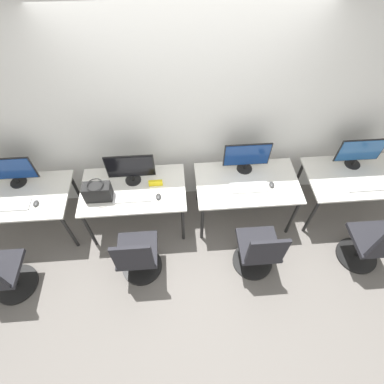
{
  "coord_description": "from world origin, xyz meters",
  "views": [
    {
      "loc": [
        -0.14,
        -1.82,
        3.43
      ],
      "look_at": [
        0.0,
        0.14,
        0.85
      ],
      "focal_mm": 28.0,
      "sensor_mm": 36.0,
      "label": 1
    }
  ],
  "objects_px": {
    "office_chair_left": "(138,257)",
    "mouse_right": "(272,185)",
    "handbag": "(98,192)",
    "monitor_right": "(247,156)",
    "keyboard_far_right": "(364,186)",
    "office_chair_far_right": "(372,246)",
    "monitor_far_left": "(10,170)",
    "office_chair_far_left": "(0,277)",
    "keyboard_far_left": "(10,205)",
    "mouse_left": "(158,197)",
    "keyboard_left": "(132,197)",
    "office_chair_right": "(258,252)",
    "monitor_far_right": "(360,152)",
    "keyboard_right": "(249,187)",
    "mouse_far_left": "(36,203)",
    "monitor_left": "(130,168)"
  },
  "relations": [
    {
      "from": "office_chair_left",
      "to": "mouse_right",
      "type": "distance_m",
      "value": 1.74
    },
    {
      "from": "handbag",
      "to": "monitor_right",
      "type": "bearing_deg",
      "value": 10.58
    },
    {
      "from": "keyboard_far_right",
      "to": "office_chair_far_right",
      "type": "height_order",
      "value": "office_chair_far_right"
    },
    {
      "from": "monitor_far_left",
      "to": "office_chair_far_left",
      "type": "relative_size",
      "value": 0.61
    },
    {
      "from": "keyboard_far_left",
      "to": "office_chair_far_left",
      "type": "height_order",
      "value": "office_chair_far_left"
    },
    {
      "from": "mouse_left",
      "to": "office_chair_far_right",
      "type": "height_order",
      "value": "office_chair_far_right"
    },
    {
      "from": "keyboard_left",
      "to": "office_chair_right",
      "type": "distance_m",
      "value": 1.55
    },
    {
      "from": "monitor_far_left",
      "to": "handbag",
      "type": "height_order",
      "value": "monitor_far_left"
    },
    {
      "from": "monitor_right",
      "to": "monitor_far_right",
      "type": "distance_m",
      "value": 1.34
    },
    {
      "from": "keyboard_right",
      "to": "handbag",
      "type": "bearing_deg",
      "value": -179.34
    },
    {
      "from": "keyboard_right",
      "to": "keyboard_left",
      "type": "bearing_deg",
      "value": -178.46
    },
    {
      "from": "mouse_left",
      "to": "monitor_far_left",
      "type": "bearing_deg",
      "value": 168.26
    },
    {
      "from": "mouse_far_left",
      "to": "mouse_left",
      "type": "height_order",
      "value": "same"
    },
    {
      "from": "monitor_right",
      "to": "keyboard_right",
      "type": "xyz_separation_m",
      "value": [
        0.0,
        -0.3,
        -0.2
      ]
    },
    {
      "from": "keyboard_far_left",
      "to": "office_chair_far_right",
      "type": "relative_size",
      "value": 0.48
    },
    {
      "from": "keyboard_left",
      "to": "office_chair_left",
      "type": "distance_m",
      "value": 0.68
    },
    {
      "from": "mouse_far_left",
      "to": "office_chair_far_right",
      "type": "xyz_separation_m",
      "value": [
        3.73,
        -0.62,
        -0.35
      ]
    },
    {
      "from": "keyboard_far_left",
      "to": "monitor_far_right",
      "type": "bearing_deg",
      "value": 4.69
    },
    {
      "from": "monitor_far_right",
      "to": "keyboard_right",
      "type": "bearing_deg",
      "value": -168.4
    },
    {
      "from": "mouse_right",
      "to": "handbag",
      "type": "bearing_deg",
      "value": -178.98
    },
    {
      "from": "monitor_left",
      "to": "handbag",
      "type": "distance_m",
      "value": 0.44
    },
    {
      "from": "mouse_far_left",
      "to": "keyboard_far_right",
      "type": "height_order",
      "value": "mouse_far_left"
    },
    {
      "from": "monitor_far_left",
      "to": "office_chair_far_right",
      "type": "bearing_deg",
      "value": -13.37
    },
    {
      "from": "office_chair_right",
      "to": "monitor_far_right",
      "type": "relative_size",
      "value": 1.65
    },
    {
      "from": "mouse_left",
      "to": "keyboard_far_right",
      "type": "bearing_deg",
      "value": -0.39
    },
    {
      "from": "monitor_far_right",
      "to": "office_chair_left",
      "type": "bearing_deg",
      "value": -161.34
    },
    {
      "from": "monitor_right",
      "to": "office_chair_far_right",
      "type": "relative_size",
      "value": 0.61
    },
    {
      "from": "monitor_far_left",
      "to": "mouse_right",
      "type": "height_order",
      "value": "monitor_far_left"
    },
    {
      "from": "monitor_right",
      "to": "handbag",
      "type": "relative_size",
      "value": 1.82
    },
    {
      "from": "keyboard_left",
      "to": "monitor_right",
      "type": "xyz_separation_m",
      "value": [
        1.34,
        0.34,
        0.2
      ]
    },
    {
      "from": "keyboard_far_right",
      "to": "handbag",
      "type": "bearing_deg",
      "value": 178.93
    },
    {
      "from": "keyboard_left",
      "to": "keyboard_right",
      "type": "bearing_deg",
      "value": 1.54
    },
    {
      "from": "office_chair_left",
      "to": "keyboard_right",
      "type": "height_order",
      "value": "office_chair_left"
    },
    {
      "from": "mouse_far_left",
      "to": "office_chair_right",
      "type": "xyz_separation_m",
      "value": [
        2.44,
        -0.6,
        -0.35
      ]
    },
    {
      "from": "monitor_left",
      "to": "office_chair_right",
      "type": "relative_size",
      "value": 0.61
    },
    {
      "from": "keyboard_left",
      "to": "keyboard_right",
      "type": "xyz_separation_m",
      "value": [
        1.34,
        0.04,
        0.0
      ]
    },
    {
      "from": "office_chair_far_left",
      "to": "handbag",
      "type": "distance_m",
      "value": 1.35
    },
    {
      "from": "keyboard_left",
      "to": "monitor_right",
      "type": "relative_size",
      "value": 0.79
    },
    {
      "from": "office_chair_far_left",
      "to": "mouse_right",
      "type": "height_order",
      "value": "office_chair_far_left"
    },
    {
      "from": "office_chair_far_left",
      "to": "handbag",
      "type": "height_order",
      "value": "handbag"
    },
    {
      "from": "monitor_left",
      "to": "office_chair_far_left",
      "type": "bearing_deg",
      "value": -146.03
    },
    {
      "from": "monitor_far_left",
      "to": "office_chair_right",
      "type": "height_order",
      "value": "monitor_far_left"
    },
    {
      "from": "monitor_right",
      "to": "monitor_far_right",
      "type": "bearing_deg",
      "value": -1.0
    },
    {
      "from": "monitor_left",
      "to": "keyboard_right",
      "type": "distance_m",
      "value": 1.38
    },
    {
      "from": "keyboard_left",
      "to": "handbag",
      "type": "bearing_deg",
      "value": 177.42
    },
    {
      "from": "keyboard_far_left",
      "to": "office_chair_left",
      "type": "bearing_deg",
      "value": -22.29
    },
    {
      "from": "office_chair_left",
      "to": "keyboard_right",
      "type": "distance_m",
      "value": 1.49
    },
    {
      "from": "monitor_far_left",
      "to": "keyboard_right",
      "type": "xyz_separation_m",
      "value": [
        2.69,
        -0.28,
        -0.2
      ]
    },
    {
      "from": "monitor_far_left",
      "to": "monitor_right",
      "type": "height_order",
      "value": "same"
    },
    {
      "from": "monitor_far_left",
      "to": "monitor_far_right",
      "type": "distance_m",
      "value": 4.03
    }
  ]
}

